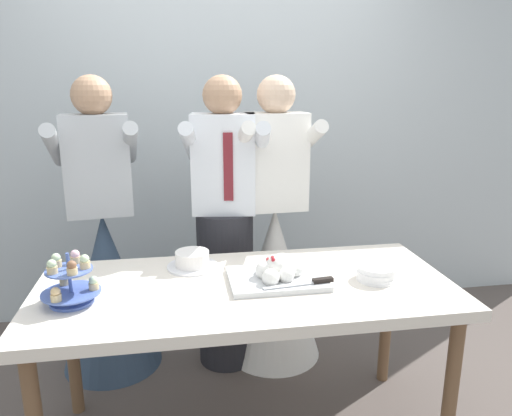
# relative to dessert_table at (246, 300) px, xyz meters

# --- Properties ---
(rear_wall) EXTENTS (5.20, 0.10, 2.90)m
(rear_wall) POSITION_rel_dessert_table_xyz_m (0.00, 1.42, 0.75)
(rear_wall) COLOR silver
(rear_wall) RESTS_ON ground_plane
(dessert_table) EXTENTS (1.80, 0.80, 0.78)m
(dessert_table) POSITION_rel_dessert_table_xyz_m (0.00, 0.00, 0.00)
(dessert_table) COLOR silver
(dessert_table) RESTS_ON ground_plane
(cupcake_stand) EXTENTS (0.23, 0.23, 0.21)m
(cupcake_stand) POSITION_rel_dessert_table_xyz_m (-0.71, -0.06, 0.16)
(cupcake_stand) COLOR #4C66B2
(cupcake_stand) RESTS_ON dessert_table
(main_cake_tray) EXTENTS (0.44, 0.31, 0.13)m
(main_cake_tray) POSITION_rel_dessert_table_xyz_m (0.14, 0.01, 0.11)
(main_cake_tray) COLOR silver
(main_cake_tray) RESTS_ON dessert_table
(plate_stack) EXTENTS (0.18, 0.18, 0.07)m
(plate_stack) POSITION_rel_dessert_table_xyz_m (0.58, -0.04, 0.11)
(plate_stack) COLOR white
(plate_stack) RESTS_ON dessert_table
(round_cake) EXTENTS (0.24, 0.24, 0.08)m
(round_cake) POSITION_rel_dessert_table_xyz_m (-0.22, 0.24, 0.11)
(round_cake) COLOR white
(round_cake) RESTS_ON dessert_table
(person_groom) EXTENTS (0.52, 0.54, 1.66)m
(person_groom) POSITION_rel_dessert_table_xyz_m (-0.02, 0.67, 0.05)
(person_groom) COLOR #232328
(person_groom) RESTS_ON ground_plane
(person_bride) EXTENTS (0.56, 0.56, 1.66)m
(person_bride) POSITION_rel_dessert_table_xyz_m (0.27, 0.69, -0.12)
(person_bride) COLOR white
(person_bride) RESTS_ON ground_plane
(person_guest) EXTENTS (0.56, 0.56, 1.66)m
(person_guest) POSITION_rel_dessert_table_xyz_m (-0.69, 0.74, -0.12)
(person_guest) COLOR #334760
(person_guest) RESTS_ON ground_plane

